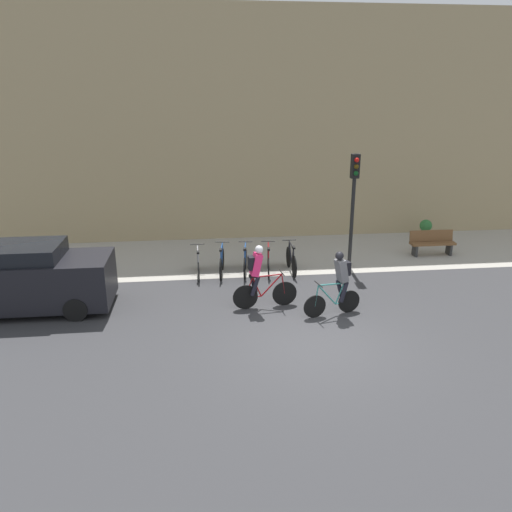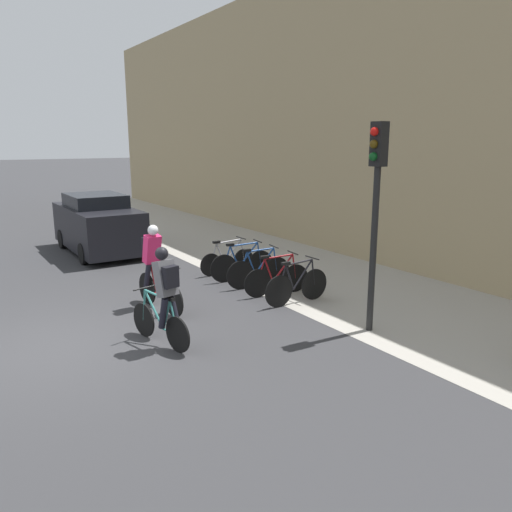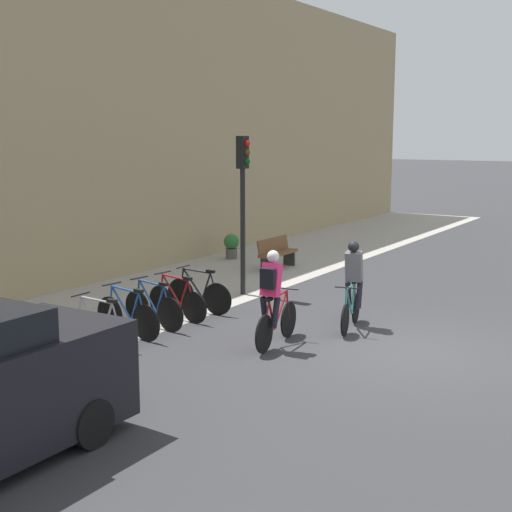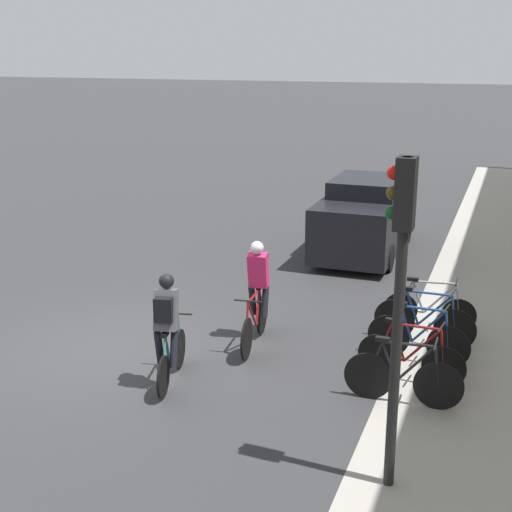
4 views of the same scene
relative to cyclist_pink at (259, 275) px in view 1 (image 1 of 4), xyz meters
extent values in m
plane|color=#333335|center=(1.09, -2.16, -0.95)|extent=(200.00, 200.00, 0.00)
cube|color=#A39E93|center=(1.09, 4.59, -0.94)|extent=(44.00, 4.50, 0.01)
cube|color=tan|center=(1.09, 7.14, 3.39)|extent=(44.00, 0.60, 8.67)
cylinder|color=black|center=(0.73, 0.09, -0.60)|extent=(0.69, 0.12, 0.69)
cylinder|color=black|center=(-0.37, -0.04, -0.60)|extent=(0.69, 0.12, 0.69)
cylinder|color=maroon|center=(0.36, 0.04, -0.32)|extent=(0.61, 0.11, 0.63)
cylinder|color=maroon|center=(-0.05, -0.01, -0.33)|extent=(0.28, 0.07, 0.58)
cylinder|color=maroon|center=(0.24, 0.03, -0.03)|extent=(0.82, 0.14, 0.07)
cylinder|color=maroon|center=(-0.15, -0.02, -0.61)|extent=(0.44, 0.08, 0.05)
cylinder|color=maroon|center=(-0.27, -0.03, -0.32)|extent=(0.23, 0.06, 0.56)
cylinder|color=maroon|center=(0.69, 0.08, -0.31)|extent=(0.13, 0.05, 0.59)
cylinder|color=black|center=(0.64, 0.08, 0.02)|extent=(0.08, 0.46, 0.03)
cube|color=black|center=(-0.17, -0.02, -0.01)|extent=(0.21, 0.10, 0.06)
cube|color=#E52866|center=(-0.07, -0.01, 0.32)|extent=(0.36, 0.36, 0.63)
sphere|color=silver|center=(0.01, 0.00, 0.73)|extent=(0.24, 0.24, 0.22)
cylinder|color=black|center=(-0.11, -0.12, -0.25)|extent=(0.29, 0.14, 0.56)
cylinder|color=black|center=(-0.14, 0.09, -0.25)|extent=(0.25, 0.14, 0.56)
cube|color=black|center=(-0.21, -0.02, 0.37)|extent=(0.17, 0.27, 0.36)
cylinder|color=black|center=(1.38, -0.79, -0.63)|extent=(0.62, 0.17, 0.62)
cylinder|color=black|center=(2.37, -0.57, -0.63)|extent=(0.62, 0.17, 0.62)
cylinder|color=teal|center=(1.72, -0.71, -0.35)|extent=(0.55, 0.16, 0.62)
cylinder|color=teal|center=(2.08, -0.63, -0.37)|extent=(0.26, 0.10, 0.58)
cylinder|color=teal|center=(1.83, -0.69, -0.07)|extent=(0.74, 0.20, 0.07)
cylinder|color=teal|center=(2.17, -0.61, -0.64)|extent=(0.40, 0.12, 0.05)
cylinder|color=teal|center=(2.28, -0.59, -0.36)|extent=(0.21, 0.08, 0.56)
cylinder|color=teal|center=(1.42, -0.78, -0.34)|extent=(0.12, 0.06, 0.58)
cylinder|color=black|center=(1.46, -0.77, -0.01)|extent=(0.13, 0.46, 0.03)
cube|color=black|center=(2.19, -0.61, -0.04)|extent=(0.21, 0.12, 0.06)
cube|color=#5B5B60|center=(2.09, -0.63, 0.29)|extent=(0.38, 0.38, 0.63)
sphere|color=black|center=(2.01, -0.65, 0.70)|extent=(0.26, 0.26, 0.22)
cylinder|color=black|center=(2.12, -0.51, -0.29)|extent=(0.29, 0.17, 0.56)
cylinder|color=black|center=(2.16, -0.73, -0.29)|extent=(0.26, 0.16, 0.56)
cube|color=black|center=(2.23, -0.60, 0.34)|extent=(0.19, 0.28, 0.36)
cylinder|color=black|center=(-1.65, 3.20, -0.64)|extent=(0.05, 0.61, 0.61)
cylinder|color=black|center=(-1.62, 2.18, -0.64)|extent=(0.05, 0.61, 0.61)
cylinder|color=#99999E|center=(-1.64, 2.85, -0.36)|extent=(0.05, 0.56, 0.62)
cylinder|color=#99999E|center=(-1.63, 2.47, -0.37)|extent=(0.05, 0.26, 0.58)
cylinder|color=#99999E|center=(-1.63, 2.74, -0.08)|extent=(0.06, 0.76, 0.07)
cylinder|color=#99999E|center=(-1.62, 2.38, -0.65)|extent=(0.04, 0.41, 0.05)
cylinder|color=#99999E|center=(-1.62, 2.27, -0.37)|extent=(0.04, 0.22, 0.56)
cylinder|color=#99999E|center=(-1.64, 3.16, -0.35)|extent=(0.04, 0.12, 0.59)
cylinder|color=black|center=(-1.64, 3.12, -0.02)|extent=(0.46, 0.04, 0.03)
cube|color=black|center=(-1.62, 2.36, -0.05)|extent=(0.09, 0.20, 0.06)
cylinder|color=black|center=(-0.82, 3.20, -0.59)|extent=(0.12, 0.71, 0.71)
cylinder|color=black|center=(-0.94, 2.18, -0.59)|extent=(0.12, 0.71, 0.71)
cylinder|color=#1E478C|center=(-0.86, 2.85, -0.31)|extent=(0.11, 0.57, 0.62)
cylinder|color=#1E478C|center=(-0.90, 2.47, -0.32)|extent=(0.07, 0.27, 0.58)
cylinder|color=#1E478C|center=(-0.87, 2.74, -0.02)|extent=(0.13, 0.76, 0.07)
cylinder|color=#1E478C|center=(-0.91, 2.38, -0.60)|extent=(0.08, 0.41, 0.05)
cylinder|color=#1E478C|center=(-0.93, 2.27, -0.31)|extent=(0.06, 0.22, 0.56)
cylinder|color=#1E478C|center=(-0.82, 3.16, -0.30)|extent=(0.05, 0.12, 0.59)
cylinder|color=black|center=(-0.83, 3.12, 0.03)|extent=(0.46, 0.08, 0.03)
cube|color=black|center=(-0.92, 2.36, 0.00)|extent=(0.10, 0.21, 0.06)
cylinder|color=black|center=(-0.06, 3.17, -0.60)|extent=(0.13, 0.70, 0.70)
cylinder|color=black|center=(-0.19, 2.21, -0.60)|extent=(0.13, 0.70, 0.70)
cylinder|color=#1E478C|center=(-0.10, 2.84, -0.32)|extent=(0.11, 0.54, 0.62)
cylinder|color=#1E478C|center=(-0.15, 2.49, -0.33)|extent=(0.07, 0.25, 0.58)
cylinder|color=#1E478C|center=(-0.12, 2.74, -0.03)|extent=(0.14, 0.72, 0.07)
cylinder|color=#1E478C|center=(-0.16, 2.40, -0.61)|extent=(0.08, 0.39, 0.05)
cylinder|color=#1E478C|center=(-0.18, 2.30, -0.32)|extent=(0.06, 0.21, 0.56)
cylinder|color=#1E478C|center=(-0.06, 3.13, -0.31)|extent=(0.05, 0.12, 0.58)
cylinder|color=black|center=(-0.07, 3.09, 0.02)|extent=(0.46, 0.09, 0.03)
cube|color=black|center=(-0.16, 2.38, -0.01)|extent=(0.11, 0.21, 0.06)
cylinder|color=black|center=(0.69, 3.18, -0.61)|extent=(0.11, 0.66, 0.66)
cylinder|color=black|center=(0.57, 2.20, -0.61)|extent=(0.11, 0.66, 0.66)
cylinder|color=maroon|center=(0.65, 2.85, -0.33)|extent=(0.10, 0.55, 0.62)
cylinder|color=maroon|center=(0.61, 2.48, -0.35)|extent=(0.07, 0.26, 0.58)
cylinder|color=maroon|center=(0.64, 2.74, -0.05)|extent=(0.13, 0.73, 0.07)
cylinder|color=maroon|center=(0.60, 2.39, -0.62)|extent=(0.08, 0.40, 0.05)
cylinder|color=maroon|center=(0.59, 2.29, -0.34)|extent=(0.06, 0.21, 0.56)
cylinder|color=maroon|center=(0.69, 3.14, -0.32)|extent=(0.05, 0.12, 0.58)
cylinder|color=black|center=(0.68, 3.10, 0.01)|extent=(0.46, 0.08, 0.03)
cube|color=black|center=(0.60, 2.37, -0.02)|extent=(0.10, 0.21, 0.06)
cylinder|color=black|center=(1.38, 3.18, -0.60)|extent=(0.04, 0.70, 0.70)
cylinder|color=black|center=(1.40, 2.20, -0.60)|extent=(0.04, 0.70, 0.70)
cylinder|color=black|center=(1.39, 2.85, -0.31)|extent=(0.05, 0.54, 0.62)
cylinder|color=black|center=(1.39, 2.48, -0.33)|extent=(0.04, 0.25, 0.58)
cylinder|color=black|center=(1.39, 2.74, -0.03)|extent=(0.05, 0.73, 0.07)
cylinder|color=black|center=(1.39, 2.40, -0.60)|extent=(0.04, 0.39, 0.05)
cylinder|color=black|center=(1.39, 2.29, -0.32)|extent=(0.03, 0.21, 0.56)
cylinder|color=black|center=(1.38, 3.14, -0.31)|extent=(0.04, 0.11, 0.58)
cylinder|color=black|center=(1.38, 3.10, 0.02)|extent=(0.46, 0.03, 0.03)
cube|color=black|center=(1.39, 2.38, -0.01)|extent=(0.08, 0.20, 0.06)
cylinder|color=black|center=(3.39, 2.86, 0.95)|extent=(0.12, 0.12, 3.79)
cube|color=black|center=(3.39, 2.86, 2.46)|extent=(0.26, 0.20, 0.76)
sphere|color=red|center=(3.39, 2.73, 2.67)|extent=(0.15, 0.15, 0.15)
sphere|color=#4C380A|center=(3.39, 2.73, 2.46)|extent=(0.15, 0.15, 0.15)
sphere|color=#0C4719|center=(3.39, 2.73, 2.25)|extent=(0.15, 0.15, 0.15)
cube|color=brown|center=(6.75, 3.83, -0.50)|extent=(1.61, 0.40, 0.08)
cube|color=brown|center=(6.75, 4.01, -0.26)|extent=(1.61, 0.12, 0.40)
cube|color=#2D2D2D|center=(6.11, 3.83, -0.72)|extent=(0.08, 0.36, 0.45)
cube|color=#2D2D2D|center=(7.40, 3.83, -0.72)|extent=(0.08, 0.36, 0.45)
cube|color=black|center=(-6.12, 0.56, -0.13)|extent=(4.30, 1.78, 1.27)
cube|color=black|center=(-6.23, 0.56, 0.70)|extent=(2.06, 1.57, 0.40)
cylinder|color=black|center=(-4.79, -0.25, -0.64)|extent=(0.62, 0.20, 0.62)
cylinder|color=black|center=(-4.79, 1.38, -0.64)|extent=(0.62, 0.20, 0.62)
cylinder|color=#56514C|center=(7.43, 5.92, -0.79)|extent=(0.36, 0.36, 0.32)
sphere|color=#2D6B33|center=(7.43, 5.92, -0.41)|extent=(0.48, 0.48, 0.48)
camera|label=1|loc=(-1.48, -12.47, 4.74)|focal=35.00mm
camera|label=2|loc=(9.61, -3.73, 2.50)|focal=35.00mm
camera|label=3|loc=(-10.72, -6.36, 2.85)|focal=50.00mm
camera|label=4|loc=(10.65, 3.89, 3.89)|focal=50.00mm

